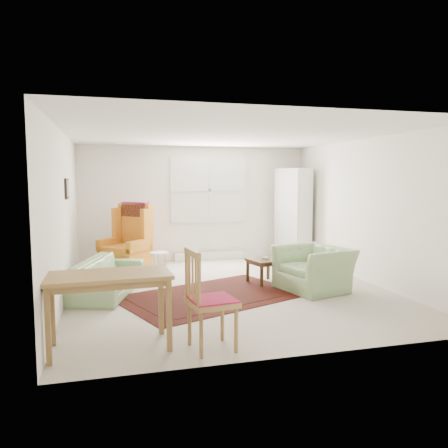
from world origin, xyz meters
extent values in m
cube|color=#B9AD9E|center=(0.00, 0.00, 0.00)|extent=(5.00, 5.50, 0.01)
cube|color=white|center=(0.00, 0.00, 2.50)|extent=(5.00, 5.50, 0.01)
cube|color=white|center=(0.00, 2.75, 1.25)|extent=(5.00, 0.04, 2.50)
cube|color=white|center=(0.00, -2.75, 1.25)|extent=(5.00, 0.04, 2.50)
cube|color=white|center=(-2.50, 0.00, 1.25)|extent=(0.04, 5.50, 2.50)
cube|color=white|center=(2.50, 0.00, 1.25)|extent=(0.04, 5.50, 2.50)
cube|color=white|center=(0.30, 2.73, 1.55)|extent=(1.72, 0.06, 1.42)
cube|color=white|center=(0.30, 2.73, 1.55)|extent=(1.60, 0.02, 1.30)
cube|color=silver|center=(0.30, 2.67, 0.09)|extent=(1.60, 0.12, 0.18)
cube|color=black|center=(-2.48, 0.50, 1.65)|extent=(0.03, 0.42, 0.32)
cube|color=tan|center=(-2.46, 0.50, 1.65)|extent=(0.01, 0.34, 0.24)
imported|color=#82A66E|center=(-1.89, 0.31, 0.38)|extent=(1.25, 2.00, 0.75)
imported|color=#82A66E|center=(1.34, -0.35, 0.42)|extent=(1.19, 1.29, 0.85)
camera|label=1|loc=(-1.85, -6.71, 1.81)|focal=35.00mm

